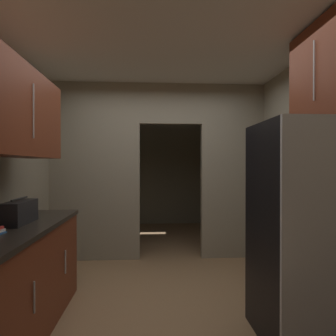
% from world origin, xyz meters
% --- Properties ---
extents(ground, '(20.00, 20.00, 0.00)m').
position_xyz_m(ground, '(0.00, 0.00, 0.00)').
color(ground, '#93704C').
extents(kitchen_overhead_slab, '(3.59, 7.20, 0.06)m').
position_xyz_m(kitchen_overhead_slab, '(0.00, 0.48, 2.65)').
color(kitchen_overhead_slab, silver).
extents(kitchen_partition, '(3.19, 0.12, 2.62)m').
position_xyz_m(kitchen_partition, '(-0.05, 1.60, 1.40)').
color(kitchen_partition, gray).
rests_on(kitchen_partition, ground).
extents(adjoining_room_shell, '(3.19, 2.76, 2.62)m').
position_xyz_m(adjoining_room_shell, '(0.00, 3.46, 1.31)').
color(adjoining_room_shell, gray).
rests_on(adjoining_room_shell, ground).
extents(refrigerator, '(0.84, 0.78, 1.73)m').
position_xyz_m(refrigerator, '(1.17, -0.57, 0.87)').
color(refrigerator, black).
rests_on(refrigerator, ground).
extents(lower_cabinet_run, '(0.67, 1.74, 0.90)m').
position_xyz_m(lower_cabinet_run, '(-1.26, -0.37, 0.45)').
color(lower_cabinet_run, maroon).
rests_on(lower_cabinet_run, ground).
extents(upper_cabinet_counterside, '(0.36, 1.56, 0.74)m').
position_xyz_m(upper_cabinet_counterside, '(-1.26, -0.37, 1.84)').
color(upper_cabinet_counterside, maroon).
extents(upper_cabinet_fridgeside, '(0.36, 0.92, 0.83)m').
position_xyz_m(upper_cabinet_fridgeside, '(1.41, -0.47, 2.18)').
color(upper_cabinet_fridgeside, maroon).
extents(boombox, '(0.17, 0.43, 0.22)m').
position_xyz_m(boombox, '(-1.23, -0.28, 1.00)').
color(boombox, black).
rests_on(boombox, lower_cabinet_run).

